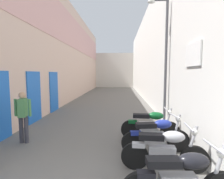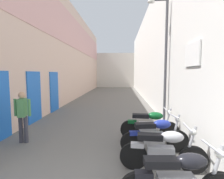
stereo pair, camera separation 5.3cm
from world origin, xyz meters
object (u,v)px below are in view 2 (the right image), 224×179
at_px(motorcycle_nearest, 179,178).
at_px(motorcycle_fourth, 150,124).
at_px(motorcycle_second, 163,149).
at_px(pedestrian_mid_alley, 23,113).
at_px(motorcycle_third, 155,135).
at_px(street_lamp, 164,54).

height_order(motorcycle_nearest, motorcycle_fourth, same).
height_order(motorcycle_second, motorcycle_fourth, same).
relative_size(motorcycle_second, pedestrian_mid_alley, 1.18).
xyz_separation_m(motorcycle_second, motorcycle_third, (-0.00, 0.87, 0.00)).
height_order(motorcycle_nearest, street_lamp, street_lamp).
xyz_separation_m(motorcycle_nearest, motorcycle_third, (-0.00, 1.89, 0.00)).
distance_m(motorcycle_second, motorcycle_fourth, 1.81).
bearing_deg(motorcycle_third, street_lamp, 73.15).
height_order(motorcycle_third, motorcycle_fourth, same).
bearing_deg(street_lamp, motorcycle_third, -106.85).
distance_m(motorcycle_nearest, pedestrian_mid_alley, 4.57).
bearing_deg(motorcycle_nearest, pedestrian_mid_alley, 148.74).
bearing_deg(motorcycle_fourth, pedestrian_mid_alley, -173.03).
distance_m(motorcycle_second, motorcycle_third, 0.87).
bearing_deg(motorcycle_nearest, motorcycle_third, 90.00).
relative_size(pedestrian_mid_alley, street_lamp, 0.32).
bearing_deg(motorcycle_fourth, motorcycle_third, -90.00).
height_order(pedestrian_mid_alley, street_lamp, street_lamp).
distance_m(motorcycle_second, street_lamp, 4.03).
bearing_deg(street_lamp, motorcycle_fourth, -117.01).
bearing_deg(pedestrian_mid_alley, motorcycle_fourth, 6.97).
xyz_separation_m(motorcycle_second, street_lamp, (0.70, 3.19, 2.35)).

